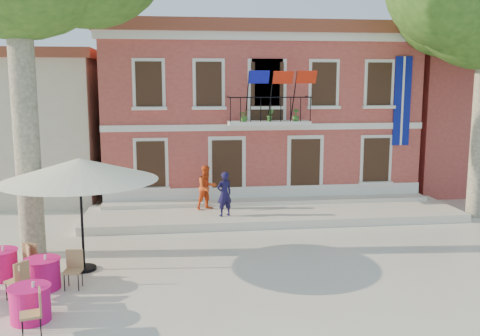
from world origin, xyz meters
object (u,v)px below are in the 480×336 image
(pedestrian_navy, at_px, (224,194))
(cafe_table_1, at_px, (43,272))
(patio_umbrella, at_px, (80,170))
(cafe_table_2, at_px, (30,302))
(pedestrian_orange, at_px, (207,188))
(cafe_table_3, at_px, (0,263))

(pedestrian_navy, relative_size, cafe_table_1, 0.87)
(patio_umbrella, xyz_separation_m, cafe_table_2, (-0.63, -3.10, -2.35))
(cafe_table_1, bearing_deg, pedestrian_orange, 55.85)
(cafe_table_2, bearing_deg, cafe_table_1, 94.91)
(cafe_table_1, bearing_deg, patio_umbrella, 58.13)
(patio_umbrella, relative_size, pedestrian_orange, 2.48)
(patio_umbrella, xyz_separation_m, cafe_table_3, (-2.04, -0.42, -2.35))
(pedestrian_orange, relative_size, cafe_table_2, 0.85)
(cafe_table_1, relative_size, cafe_table_3, 0.95)
(cafe_table_3, bearing_deg, pedestrian_navy, 36.60)
(pedestrian_orange, relative_size, cafe_table_1, 0.90)
(patio_umbrella, bearing_deg, pedestrian_orange, 55.33)
(pedestrian_navy, bearing_deg, cafe_table_3, 12.60)
(cafe_table_1, bearing_deg, cafe_table_2, -85.09)
(pedestrian_navy, distance_m, pedestrian_orange, 1.24)
(pedestrian_orange, bearing_deg, pedestrian_navy, -88.67)
(pedestrian_navy, height_order, pedestrian_orange, pedestrian_orange)
(patio_umbrella, distance_m, cafe_table_2, 3.94)
(pedestrian_orange, height_order, cafe_table_1, pedestrian_orange)
(pedestrian_navy, relative_size, cafe_table_3, 0.83)
(cafe_table_1, xyz_separation_m, cafe_table_3, (-1.25, 0.85, -0.01))
(cafe_table_3, bearing_deg, patio_umbrella, 11.59)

